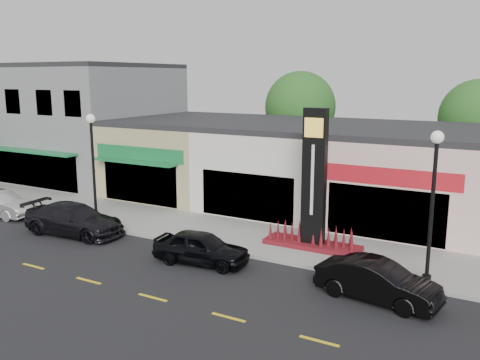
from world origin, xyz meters
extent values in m
plane|color=black|center=(0.00, 0.00, 0.00)|extent=(120.00, 120.00, 0.00)
cube|color=gray|center=(0.00, 4.35, 0.07)|extent=(52.00, 4.30, 0.15)
cube|color=gray|center=(0.00, 2.10, 0.07)|extent=(52.00, 0.20, 0.15)
cube|color=slate|center=(-18.00, 11.50, 4.00)|extent=(12.00, 10.00, 8.00)
cube|color=#262628|center=(-18.00, 11.50, 8.15)|extent=(12.00, 10.00, 0.30)
cube|color=black|center=(-18.00, 6.55, 1.40)|extent=(9.00, 0.10, 2.40)
cube|color=#19743C|center=(-18.00, 6.05, 2.70)|extent=(9.50, 1.00, 0.14)
cube|color=black|center=(-19.00, 6.55, 5.80)|extent=(1.40, 0.10, 1.60)
cube|color=black|center=(-16.00, 6.55, 5.80)|extent=(1.40, 0.10, 1.60)
cube|color=black|center=(-13.50, 6.55, 5.80)|extent=(1.40, 0.10, 1.60)
cube|color=tan|center=(-8.50, 11.50, 2.25)|extent=(7.00, 10.00, 4.50)
cube|color=#262628|center=(-8.50, 11.50, 4.65)|extent=(7.00, 10.00, 0.30)
cube|color=black|center=(-8.50, 6.55, 1.40)|extent=(5.25, 0.10, 2.40)
cube|color=#19743C|center=(-8.50, 6.55, 3.10)|extent=(6.30, 0.12, 0.80)
cube|color=#19743C|center=(-8.50, 6.10, 2.70)|extent=(5.60, 0.90, 0.12)
cube|color=beige|center=(-1.50, 11.50, 2.25)|extent=(7.00, 10.00, 4.50)
cube|color=#262628|center=(-1.50, 11.50, 4.65)|extent=(7.00, 10.00, 0.30)
cube|color=black|center=(-1.50, 6.55, 1.40)|extent=(5.25, 0.10, 2.40)
cube|color=silver|center=(-1.50, 6.55, 3.10)|extent=(6.30, 0.12, 0.80)
cube|color=beige|center=(5.50, 11.50, 2.25)|extent=(7.00, 10.00, 4.50)
cube|color=#262628|center=(5.50, 11.50, 4.65)|extent=(7.00, 10.00, 0.30)
cube|color=black|center=(5.50, 6.55, 1.40)|extent=(5.25, 0.10, 2.40)
cube|color=red|center=(5.50, 6.55, 3.10)|extent=(6.30, 0.12, 0.80)
cylinder|color=#382619|center=(-4.00, 19.50, 1.57)|extent=(0.36, 0.36, 3.15)
sphere|color=#225B1C|center=(-4.00, 19.50, 5.23)|extent=(5.20, 5.20, 5.20)
cylinder|color=#382619|center=(8.00, 19.50, 1.49)|extent=(0.36, 0.36, 2.97)
sphere|color=#225B1C|center=(8.00, 19.50, 4.89)|extent=(4.80, 4.80, 4.80)
cylinder|color=black|center=(-8.00, 2.50, 0.30)|extent=(0.32, 0.32, 0.30)
cylinder|color=black|center=(-8.00, 2.50, 2.80)|extent=(0.14, 0.14, 5.00)
sphere|color=silver|center=(-8.00, 2.50, 5.40)|extent=(0.44, 0.44, 0.44)
cylinder|color=black|center=(8.00, 2.50, 0.30)|extent=(0.32, 0.32, 0.30)
cylinder|color=black|center=(8.00, 2.50, 2.80)|extent=(0.14, 0.14, 5.00)
sphere|color=silver|center=(8.00, 2.50, 5.40)|extent=(0.44, 0.44, 0.44)
cube|color=#5E1019|center=(3.00, 4.20, 0.25)|extent=(4.20, 1.30, 0.20)
cube|color=black|center=(3.00, 4.20, 3.15)|extent=(1.00, 0.40, 6.00)
cube|color=yellow|center=(3.00, 3.98, 5.35)|extent=(0.80, 0.05, 0.80)
cube|color=silver|center=(3.00, 3.98, 3.15)|extent=(0.12, 0.04, 3.00)
imported|color=black|center=(-7.77, 0.83, 0.74)|extent=(2.47, 5.24, 1.48)
imported|color=black|center=(-0.34, 0.53, 0.67)|extent=(1.99, 4.08, 1.34)
imported|color=black|center=(6.74, 0.51, 0.68)|extent=(2.07, 4.31, 1.36)
camera|label=1|loc=(10.46, -15.69, 7.41)|focal=38.00mm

